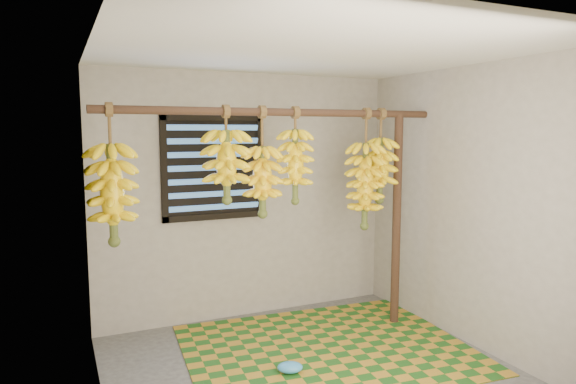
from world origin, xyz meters
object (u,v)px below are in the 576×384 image
banana_bunch_a (112,194)px  banana_bunch_d (295,166)px  plastic_bag (290,367)px  banana_bunch_c (262,181)px  woven_mat (327,349)px  banana_bunch_b (227,166)px  banana_bunch_e (365,186)px  banana_bunch_f (380,170)px  support_post (397,221)px

banana_bunch_a → banana_bunch_d: same height
plastic_bag → banana_bunch_c: banana_bunch_c is taller
banana_bunch_c → banana_bunch_d: size_ratio=1.11×
woven_mat → banana_bunch_b: banana_bunch_b is taller
banana_bunch_e → banana_bunch_f: (0.16, -0.00, 0.14)m
banana_bunch_d → banana_bunch_e: same height
banana_bunch_b → banana_bunch_f: (1.47, 0.00, -0.07)m
woven_mat → banana_bunch_e: 1.47m
banana_bunch_e → banana_bunch_f: bearing=-0.0°
plastic_bag → banana_bunch_c: size_ratio=0.22×
plastic_bag → banana_bunch_a: banana_bunch_a is taller
banana_bunch_b → banana_bunch_f: bearing=0.0°
plastic_bag → banana_bunch_e: 1.73m
banana_bunch_a → banana_bunch_c: bearing=-0.0°
banana_bunch_c → banana_bunch_e: size_ratio=0.83×
banana_bunch_b → banana_bunch_d: size_ratio=0.95×
banana_bunch_b → banana_bunch_d: (0.61, 0.00, -0.02)m
woven_mat → banana_bunch_f: size_ratio=2.74×
support_post → banana_bunch_b: banana_bunch_b is taller
banana_bunch_c → banana_bunch_f: size_ratio=1.06×
woven_mat → plastic_bag: plastic_bag is taller
woven_mat → plastic_bag: (-0.47, -0.27, 0.05)m
banana_bunch_d → banana_bunch_b: bearing=-180.0°
banana_bunch_c → banana_bunch_e: 1.01m
woven_mat → banana_bunch_d: banana_bunch_d is taller
woven_mat → banana_bunch_e: banana_bunch_e is taller
banana_bunch_c → banana_bunch_f: 1.17m
plastic_bag → banana_bunch_a: size_ratio=0.19×
banana_bunch_e → banana_bunch_d: bearing=180.0°
banana_bunch_b → banana_bunch_f: 1.47m
banana_bunch_d → banana_bunch_f: (0.86, -0.00, -0.06)m
woven_mat → banana_bunch_d: (-0.17, 0.28, 1.54)m
woven_mat → banana_bunch_f: 1.66m
banana_bunch_a → banana_bunch_e: same height
woven_mat → banana_bunch_a: banana_bunch_a is taller
banana_bunch_a → banana_bunch_c: 1.19m
support_post → plastic_bag: 1.75m
banana_bunch_b → banana_bunch_c: 0.34m
banana_bunch_b → banana_bunch_c: same height
banana_bunch_a → banana_bunch_b: bearing=-0.0°
plastic_bag → banana_bunch_e: banana_bunch_e is taller
plastic_bag → banana_bunch_d: (0.30, 0.55, 1.50)m
banana_bunch_d → banana_bunch_e: size_ratio=0.75×
woven_mat → plastic_bag: size_ratio=11.79×
woven_mat → banana_bunch_c: banana_bunch_c is taller
banana_bunch_b → banana_bunch_e: size_ratio=0.71×
plastic_bag → banana_bunch_f: (1.16, 0.55, 1.44)m
support_post → banana_bunch_c: 1.43m
banana_bunch_a → banana_bunch_d: 1.49m
woven_mat → banana_bunch_d: bearing=121.9°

